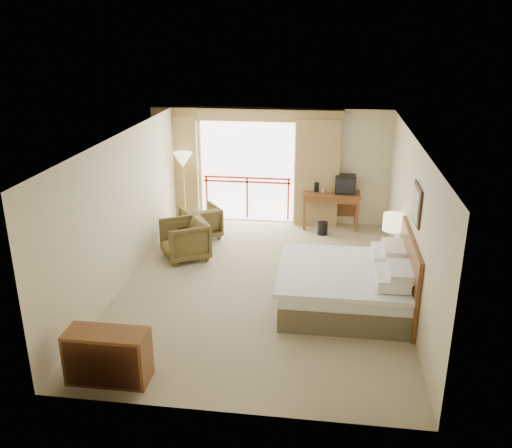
# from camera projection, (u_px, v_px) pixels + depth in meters

# --- Properties ---
(floor) EXTENTS (7.00, 7.00, 0.00)m
(floor) POSITION_uv_depth(u_px,v_px,m) (262.00, 285.00, 9.87)
(floor) COLOR gray
(floor) RESTS_ON ground
(ceiling) EXTENTS (7.00, 7.00, 0.00)m
(ceiling) POSITION_uv_depth(u_px,v_px,m) (263.00, 138.00, 8.94)
(ceiling) COLOR white
(ceiling) RESTS_ON wall_back
(wall_back) EXTENTS (5.00, 0.00, 5.00)m
(wall_back) POSITION_uv_depth(u_px,v_px,m) (281.00, 166.00, 12.66)
(wall_back) COLOR beige
(wall_back) RESTS_ON ground
(wall_front) EXTENTS (5.00, 0.00, 5.00)m
(wall_front) POSITION_uv_depth(u_px,v_px,m) (225.00, 315.00, 6.15)
(wall_front) COLOR beige
(wall_front) RESTS_ON ground
(wall_left) EXTENTS (0.00, 7.00, 7.00)m
(wall_left) POSITION_uv_depth(u_px,v_px,m) (125.00, 209.00, 9.72)
(wall_left) COLOR beige
(wall_left) RESTS_ON ground
(wall_right) EXTENTS (0.00, 7.00, 7.00)m
(wall_right) POSITION_uv_depth(u_px,v_px,m) (410.00, 221.00, 9.09)
(wall_right) COLOR beige
(wall_right) RESTS_ON ground
(balcony_door) EXTENTS (2.40, 0.00, 2.40)m
(balcony_door) POSITION_uv_depth(u_px,v_px,m) (247.00, 171.00, 12.79)
(balcony_door) COLOR white
(balcony_door) RESTS_ON wall_back
(balcony_railing) EXTENTS (2.09, 0.03, 1.02)m
(balcony_railing) POSITION_uv_depth(u_px,v_px,m) (247.00, 187.00, 12.91)
(balcony_railing) COLOR #AC210E
(balcony_railing) RESTS_ON wall_back
(curtain_left) EXTENTS (1.00, 0.26, 2.50)m
(curtain_left) POSITION_uv_depth(u_px,v_px,m) (178.00, 168.00, 12.86)
(curtain_left) COLOR olive
(curtain_left) RESTS_ON wall_back
(curtain_right) EXTENTS (1.00, 0.26, 2.50)m
(curtain_right) POSITION_uv_depth(u_px,v_px,m) (317.00, 173.00, 12.45)
(curtain_right) COLOR olive
(curtain_right) RESTS_ON wall_back
(valance) EXTENTS (4.40, 0.22, 0.28)m
(valance) POSITION_uv_depth(u_px,v_px,m) (246.00, 115.00, 12.24)
(valance) COLOR olive
(valance) RESTS_ON wall_back
(hvac_vent) EXTENTS (0.50, 0.04, 0.50)m
(hvac_vent) POSITION_uv_depth(u_px,v_px,m) (339.00, 125.00, 12.12)
(hvac_vent) COLOR silver
(hvac_vent) RESTS_ON wall_back
(bed) EXTENTS (2.13, 2.06, 0.97)m
(bed) POSITION_uv_depth(u_px,v_px,m) (347.00, 286.00, 8.99)
(bed) COLOR brown
(bed) RESTS_ON floor
(headboard) EXTENTS (0.06, 2.10, 1.30)m
(headboard) POSITION_uv_depth(u_px,v_px,m) (408.00, 274.00, 8.78)
(headboard) COLOR #5E2E12
(headboard) RESTS_ON wall_right
(framed_art) EXTENTS (0.04, 0.72, 0.60)m
(framed_art) POSITION_uv_depth(u_px,v_px,m) (416.00, 204.00, 8.36)
(framed_art) COLOR black
(framed_art) RESTS_ON wall_right
(nightstand) EXTENTS (0.43, 0.50, 0.57)m
(nightstand) POSITION_uv_depth(u_px,v_px,m) (390.00, 264.00, 10.06)
(nightstand) COLOR #5E2E12
(nightstand) RESTS_ON floor
(table_lamp) EXTENTS (0.37, 0.37, 0.65)m
(table_lamp) POSITION_uv_depth(u_px,v_px,m) (393.00, 223.00, 9.84)
(table_lamp) COLOR tan
(table_lamp) RESTS_ON nightstand
(phone) EXTENTS (0.22, 0.19, 0.09)m
(phone) POSITION_uv_depth(u_px,v_px,m) (389.00, 250.00, 9.82)
(phone) COLOR black
(phone) RESTS_ON nightstand
(desk) EXTENTS (1.30, 0.63, 0.85)m
(desk) POSITION_uv_depth(u_px,v_px,m) (331.00, 199.00, 12.54)
(desk) COLOR #5E2E12
(desk) RESTS_ON floor
(tv) EXTENTS (0.46, 0.36, 0.42)m
(tv) POSITION_uv_depth(u_px,v_px,m) (345.00, 184.00, 12.31)
(tv) COLOR black
(tv) RESTS_ON desk
(coffee_maker) EXTENTS (0.12, 0.12, 0.23)m
(coffee_maker) POSITION_uv_depth(u_px,v_px,m) (317.00, 187.00, 12.43)
(coffee_maker) COLOR black
(coffee_maker) RESTS_ON desk
(cup) EXTENTS (0.08, 0.08, 0.09)m
(cup) POSITION_uv_depth(u_px,v_px,m) (323.00, 191.00, 12.39)
(cup) COLOR white
(cup) RESTS_ON desk
(wastebasket) EXTENTS (0.30, 0.30, 0.29)m
(wastebasket) POSITION_uv_depth(u_px,v_px,m) (323.00, 228.00, 12.22)
(wastebasket) COLOR black
(wastebasket) RESTS_ON floor
(armchair_far) EXTENTS (1.08, 1.08, 0.72)m
(armchair_far) POSITION_uv_depth(u_px,v_px,m) (201.00, 237.00, 12.11)
(armchair_far) COLOR #483D1C
(armchair_far) RESTS_ON floor
(armchair_near) EXTENTS (1.18, 1.17, 0.79)m
(armchair_near) POSITION_uv_depth(u_px,v_px,m) (186.00, 258.00, 11.02)
(armchair_near) COLOR #483D1C
(armchair_near) RESTS_ON floor
(side_table) EXTENTS (0.48, 0.48, 0.53)m
(side_table) POSITION_uv_depth(u_px,v_px,m) (180.00, 231.00, 11.41)
(side_table) COLOR black
(side_table) RESTS_ON floor
(book) EXTENTS (0.26, 0.29, 0.02)m
(book) POSITION_uv_depth(u_px,v_px,m) (179.00, 224.00, 11.35)
(book) COLOR white
(book) RESTS_ON side_table
(floor_lamp) EXTENTS (0.44, 0.44, 1.72)m
(floor_lamp) POSITION_uv_depth(u_px,v_px,m) (183.00, 163.00, 12.44)
(floor_lamp) COLOR tan
(floor_lamp) RESTS_ON floor
(dresser) EXTENTS (1.08, 0.46, 0.72)m
(dresser) POSITION_uv_depth(u_px,v_px,m) (108.00, 356.00, 7.11)
(dresser) COLOR #5E2E12
(dresser) RESTS_ON floor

